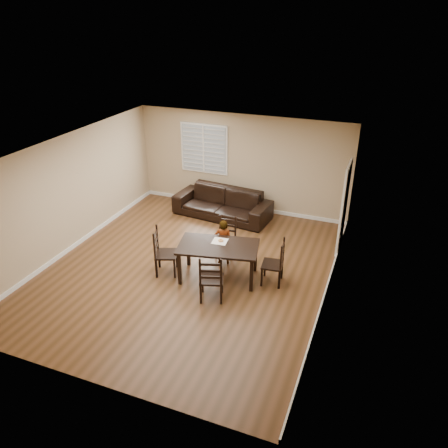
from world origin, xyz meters
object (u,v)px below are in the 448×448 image
Objects in this scene: child at (223,242)px; chair_far at (211,282)px; chair_right at (278,264)px; sofa at (222,203)px; chair_near at (227,237)px; chair_left at (160,253)px; donut at (221,240)px; dining_table at (218,249)px.

chair_far is at bearing 82.94° from child.
chair_right is 0.38× the size of sofa.
chair_near is 0.46m from child.
donut is (1.22, 0.46, 0.32)m from chair_left.
chair_near reaches higher than sofa.
child is at bearing -96.24° from chair_far.
sofa is at bearing -87.38° from child.
sofa is (-1.01, 2.66, -0.42)m from donut.
child is at bearing 90.00° from dining_table.
chair_near is at bearing 89.19° from dining_table.
chair_near is at bearing -59.29° from chair_left.
donut is (-0.02, 0.19, 0.11)m from dining_table.
chair_near is at bearing -96.81° from chair_far.
chair_left reaches higher than sofa.
chair_far is (0.39, -1.88, 0.04)m from chair_near.
chair_far is 1.02× the size of chair_right.
chair_right is (2.47, 0.52, -0.03)m from chair_left.
chair_near is at bearing 101.98° from donut.
dining_table is 0.62m from child.
child is (1.11, 0.86, 0.05)m from chair_left.
chair_far is at bearing -50.20° from chair_right.
child reaches higher than chair_far.
child reaches higher than dining_table.
chair_near is 0.36× the size of sofa.
donut is at bearing -63.25° from sofa.
dining_table is at bearing 82.37° from child.
chair_left reaches higher than chair_far.
dining_table is 3.04m from sofa.
child reaches higher than donut.
chair_left reaches higher than dining_table.
dining_table reaches higher than sofa.
sofa is (-2.26, 2.60, -0.07)m from chair_right.
dining_table is 1.69× the size of child.
chair_right is at bearing -43.05° from sofa.
sofa is at bearing 110.35° from chair_near.
chair_near is 1.67m from chair_left.
chair_far is at bearing -78.74° from donut.
chair_right is 3.45m from sofa.
chair_right is (1.43, -0.78, 0.03)m from chair_near.
chair_far is 1.52m from chair_right.
child is (-0.12, 0.59, -0.15)m from dining_table.
sofa is (-0.83, 1.82, -0.04)m from chair_near.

